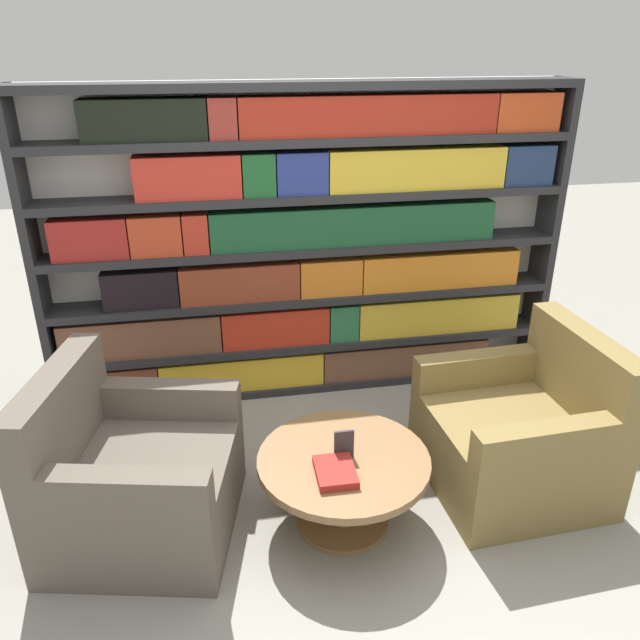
# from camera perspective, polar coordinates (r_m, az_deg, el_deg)

# --- Properties ---
(ground_plane) EXTENTS (14.00, 14.00, 0.00)m
(ground_plane) POSITION_cam_1_polar(r_m,az_deg,el_deg) (3.22, 3.54, -18.96)
(ground_plane) COLOR gray
(bookshelf) EXTENTS (3.31, 0.30, 1.99)m
(bookshelf) POSITION_cam_1_polar(r_m,az_deg,el_deg) (4.01, -1.10, 6.50)
(bookshelf) COLOR silver
(bookshelf) RESTS_ON ground_plane
(armchair_left) EXTENTS (1.00, 1.00, 0.86)m
(armchair_left) POSITION_cam_1_polar(r_m,az_deg,el_deg) (3.19, -16.60, -13.72)
(armchair_left) COLOR brown
(armchair_left) RESTS_ON ground_plane
(armchair_right) EXTENTS (0.87, 0.88, 0.86)m
(armchair_right) POSITION_cam_1_polar(r_m,az_deg,el_deg) (3.51, 17.82, -10.03)
(armchair_right) COLOR olive
(armchair_right) RESTS_ON ground_plane
(coffee_table) EXTENTS (0.83, 0.83, 0.39)m
(coffee_table) POSITION_cam_1_polar(r_m,az_deg,el_deg) (3.09, 2.15, -14.11)
(coffee_table) COLOR brown
(coffee_table) RESTS_ON ground_plane
(table_sign) EXTENTS (0.09, 0.06, 0.15)m
(table_sign) POSITION_cam_1_polar(r_m,az_deg,el_deg) (2.99, 2.20, -11.49)
(table_sign) COLOR black
(table_sign) RESTS_ON coffee_table
(stray_book) EXTENTS (0.18, 0.23, 0.04)m
(stray_book) POSITION_cam_1_polar(r_m,az_deg,el_deg) (2.91, 1.41, -13.72)
(stray_book) COLOR maroon
(stray_book) RESTS_ON coffee_table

